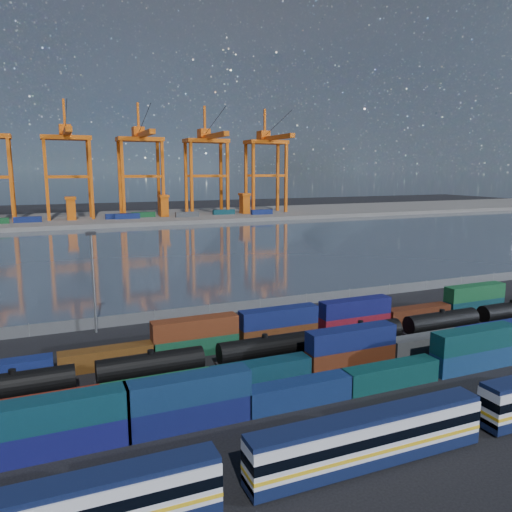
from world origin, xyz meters
name	(u,v)px	position (x,y,z in m)	size (l,w,h in m)	color
ground	(340,361)	(0.00, 0.00, 0.00)	(700.00, 700.00, 0.00)	black
harbor_water	(168,250)	(0.00, 105.00, 0.01)	(700.00, 700.00, 0.00)	#333D4A
far_quay	(122,218)	(0.00, 210.00, 1.00)	(700.00, 70.00, 2.00)	#514F4C
distant_mountains	(73,104)	(63.02, 1600.00, 220.29)	(2470.00, 1100.00, 520.00)	#1E2630
passenger_train	(369,440)	(-11.06, -22.10, 2.50)	(75.47, 2.90, 4.97)	silver
container_row_south	(236,397)	(-18.86, -9.16, 2.26)	(141.03, 2.61, 5.57)	#44464A
container_row_mid	(225,377)	(-17.68, -2.30, 1.63)	(129.25, 2.59, 5.52)	#464A4C
container_row_north	(310,324)	(1.04, 10.35, 2.25)	(142.05, 2.53, 5.40)	#102150
tanker_string	(265,349)	(-9.99, 3.28, 2.11)	(106.69, 2.94, 4.21)	black
waterfront_fence	(260,304)	(0.00, 28.00, 1.00)	(160.12, 0.12, 2.20)	#595B5E
yard_light_mast	(93,277)	(-30.00, 26.00, 9.30)	(1.60, 0.40, 16.60)	slate
gantry_cranes	(105,148)	(-7.50, 203.43, 36.29)	(197.77, 43.72, 59.20)	#D6590F
quay_containers	(103,217)	(-11.00, 195.46, 3.30)	(172.58, 10.99, 2.60)	navy
straddle_carriers	(119,206)	(-2.50, 200.00, 7.82)	(140.00, 7.00, 11.10)	#D6590F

